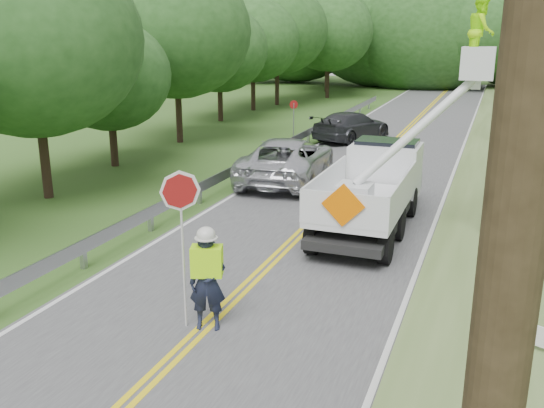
% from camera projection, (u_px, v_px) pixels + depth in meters
% --- Properties ---
extents(ground, '(140.00, 140.00, 0.00)m').
position_uv_depth(ground, '(137.00, 395.00, 9.30)').
color(ground, '#344F20').
rests_on(ground, ground).
extents(road, '(7.20, 96.00, 0.03)m').
position_uv_depth(road, '(349.00, 186.00, 21.86)').
color(road, '#454648').
rests_on(road, ground).
extents(guardrail, '(0.18, 48.00, 0.77)m').
position_uv_depth(guardrail, '(257.00, 159.00, 23.90)').
color(guardrail, '#989A9F').
rests_on(guardrail, ground).
extents(utility_poles, '(1.60, 43.30, 10.00)m').
position_uv_depth(utility_poles, '(509.00, 38.00, 21.39)').
color(utility_poles, black).
rests_on(utility_poles, ground).
extents(treeline_left, '(9.89, 55.50, 9.67)m').
position_uv_depth(treeline_left, '(241.00, 34.00, 36.61)').
color(treeline_left, '#332319').
rests_on(treeline_left, ground).
extents(treeline_horizon, '(56.97, 15.18, 12.58)m').
position_uv_depth(treeline_horizon, '(463.00, 32.00, 57.94)').
color(treeline_horizon, '#224A1A').
rests_on(treeline_horizon, ground).
extents(flagger, '(1.13, 0.69, 3.09)m').
position_uv_depth(flagger, '(207.00, 275.00, 11.08)').
color(flagger, '#191E33').
rests_on(flagger, road).
extents(bucket_truck, '(4.06, 6.38, 6.33)m').
position_uv_depth(bucket_truck, '(384.00, 176.00, 17.23)').
color(bucket_truck, black).
rests_on(bucket_truck, road).
extents(suv_silver, '(3.30, 6.23, 1.67)m').
position_uv_depth(suv_silver, '(287.00, 160.00, 22.35)').
color(suv_silver, silver).
rests_on(suv_silver, road).
extents(suv_darkgrey, '(3.74, 5.49, 1.48)m').
position_uv_depth(suv_darkgrey, '(352.00, 126.00, 31.00)').
color(suv_darkgrey, '#333539').
rests_on(suv_darkgrey, road).
extents(stop_sign_permanent, '(0.39, 0.29, 2.15)m').
position_uv_depth(stop_sign_permanent, '(294.00, 115.00, 30.41)').
color(stop_sign_permanent, '#989A9F').
rests_on(stop_sign_permanent, ground).
extents(yard_sign, '(0.49, 0.24, 0.76)m').
position_uv_depth(yard_sign, '(535.00, 337.00, 9.98)').
color(yard_sign, white).
rests_on(yard_sign, ground).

